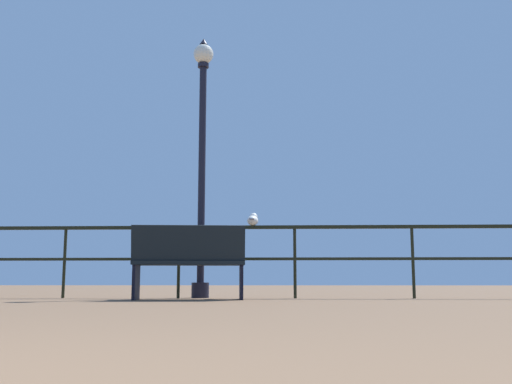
{
  "coord_description": "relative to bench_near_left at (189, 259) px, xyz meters",
  "views": [
    {
      "loc": [
        1.46,
        -0.38,
        0.25
      ],
      "look_at": [
        1.13,
        7.56,
        1.44
      ],
      "focal_mm": 41.38,
      "sensor_mm": 36.0,
      "label": 1
    }
  ],
  "objects": [
    {
      "name": "seagull_on_rail",
      "position": [
        0.8,
        0.76,
        0.6
      ],
      "size": [
        0.17,
        0.41,
        0.2
      ],
      "color": "white",
      "rests_on": "pier_railing"
    },
    {
      "name": "pier_railing",
      "position": [
        -0.26,
        0.74,
        0.23
      ],
      "size": [
        23.32,
        0.05,
        1.03
      ],
      "color": "black",
      "rests_on": "ground_plane"
    },
    {
      "name": "lamppost_center",
      "position": [
        0.03,
        0.93,
        1.76
      ],
      "size": [
        0.31,
        0.31,
        3.96
      ],
      "color": "black",
      "rests_on": "ground_plane"
    },
    {
      "name": "bench_near_left",
      "position": [
        0.0,
        0.0,
        0.0
      ],
      "size": [
        1.51,
        0.83,
        0.96
      ],
      "color": "black",
      "rests_on": "ground_plane"
    }
  ]
}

